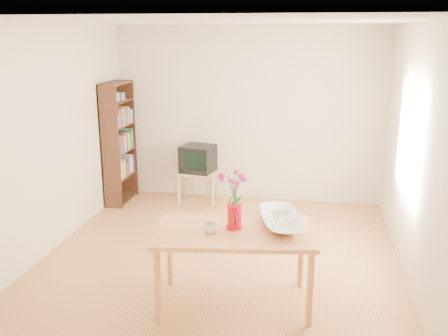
% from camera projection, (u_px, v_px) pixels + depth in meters
% --- Properties ---
extents(room, '(4.50, 4.50, 4.50)m').
position_uv_depth(room, '(222.00, 148.00, 5.31)').
color(room, '#AE713D').
rests_on(room, ground).
extents(table, '(1.54, 1.02, 0.75)m').
position_uv_depth(table, '(234.00, 238.00, 4.57)').
color(table, '#C47B43').
rests_on(table, ground).
extents(tv_stand, '(0.60, 0.45, 0.46)m').
position_uv_depth(tv_stand, '(198.00, 176.00, 7.55)').
color(tv_stand, '#DAAF7B').
rests_on(tv_stand, ground).
extents(bookshelf, '(0.28, 0.70, 1.80)m').
position_uv_depth(bookshelf, '(119.00, 147.00, 7.41)').
color(bookshelf, '#321A10').
rests_on(bookshelf, ground).
extents(pitcher, '(0.15, 0.23, 0.23)m').
position_uv_depth(pitcher, '(234.00, 217.00, 4.58)').
color(pitcher, red).
rests_on(pitcher, table).
extents(flowers, '(0.26, 0.26, 0.37)m').
position_uv_depth(flowers, '(235.00, 186.00, 4.49)').
color(flowers, '#DF3495').
rests_on(flowers, pitcher).
extents(mug, '(0.17, 0.17, 0.09)m').
position_uv_depth(mug, '(210.00, 228.00, 4.49)').
color(mug, white).
rests_on(mug, table).
extents(bowl, '(0.66, 0.66, 0.51)m').
position_uv_depth(bowl, '(281.00, 199.00, 4.62)').
color(bowl, white).
rests_on(bowl, table).
extents(teacup_a, '(0.10, 0.10, 0.07)m').
position_uv_depth(teacup_a, '(277.00, 203.00, 4.64)').
color(teacup_a, white).
rests_on(teacup_a, bowl).
extents(teacup_b, '(0.10, 0.10, 0.07)m').
position_uv_depth(teacup_b, '(286.00, 203.00, 4.65)').
color(teacup_b, white).
rests_on(teacup_b, bowl).
extents(television, '(0.53, 0.50, 0.40)m').
position_uv_depth(television, '(198.00, 158.00, 7.48)').
color(television, black).
rests_on(television, tv_stand).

